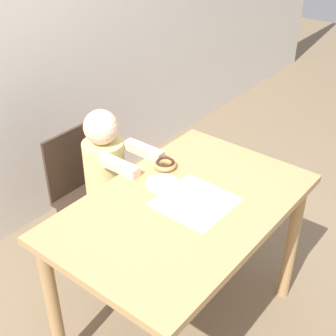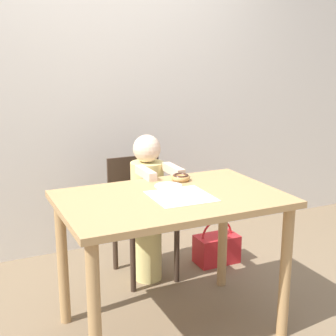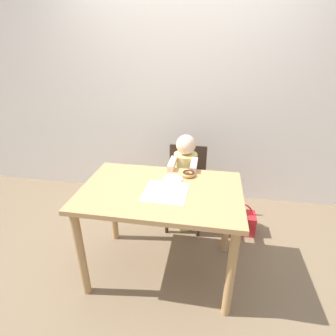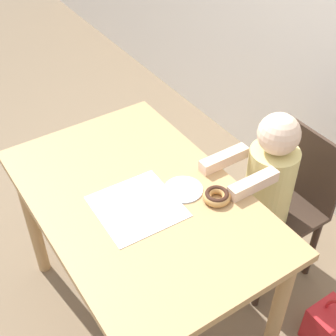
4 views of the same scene
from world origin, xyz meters
name	(u,v)px [view 2 (image 2 of 4)]	position (x,y,z in m)	size (l,w,h in m)	color
ground_plane	(171,328)	(0.00, 0.00, 0.00)	(12.00, 12.00, 0.00)	#7A664C
wall_back	(96,87)	(0.00, 1.31, 1.25)	(8.00, 0.05, 2.50)	silver
dining_table	(171,217)	(0.00, 0.00, 0.66)	(1.16, 0.75, 0.77)	tan
chair	(141,215)	(0.11, 0.71, 0.42)	(0.38, 0.42, 0.80)	#38281E
child_figure	(148,206)	(0.11, 0.60, 0.52)	(0.23, 0.42, 0.99)	#E0D17F
donut	(181,177)	(0.17, 0.24, 0.79)	(0.11, 0.11, 0.04)	tan
napkin	(181,196)	(0.04, -0.03, 0.78)	(0.31, 0.31, 0.00)	white
handbag	(217,248)	(0.66, 0.62, 0.11)	(0.31, 0.18, 0.33)	red
plate	(168,186)	(0.06, 0.17, 0.78)	(0.15, 0.15, 0.01)	silver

